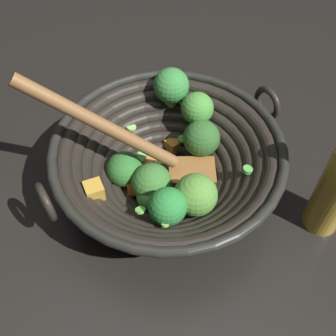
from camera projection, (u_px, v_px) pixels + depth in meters
The scene contains 2 objects.
ground_plane at pixel (168, 189), 0.63m from camera, with size 4.00×4.00×0.00m, color black.
wok at pixel (168, 161), 0.58m from camera, with size 0.33×0.37×0.23m.
Camera 1 is at (-0.31, 0.19, 0.52)m, focal length 42.37 mm.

